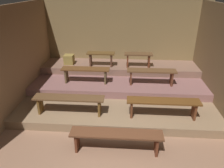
# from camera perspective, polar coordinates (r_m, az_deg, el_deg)

# --- Properties ---
(ground) EXTENTS (6.11, 5.49, 0.08)m
(ground) POSITION_cam_1_polar(r_m,az_deg,el_deg) (6.20, 1.28, -6.39)
(ground) COLOR #8D664E
(wall_back) EXTENTS (6.11, 0.06, 2.76)m
(wall_back) POSITION_cam_1_polar(r_m,az_deg,el_deg) (7.88, 2.29, 11.69)
(wall_back) COLOR olive
(wall_back) RESTS_ON ground
(wall_left) EXTENTS (0.06, 5.49, 2.76)m
(wall_left) POSITION_cam_1_polar(r_m,az_deg,el_deg) (6.31, -23.88, 6.17)
(wall_left) COLOR #896545
(wall_left) RESTS_ON ground
(wall_right) EXTENTS (0.06, 5.49, 2.76)m
(wall_right) POSITION_cam_1_polar(r_m,az_deg,el_deg) (6.10, 27.60, 4.85)
(wall_right) COLOR brown
(wall_right) RESTS_ON ground
(platform_lower) EXTENTS (5.31, 3.60, 0.22)m
(platform_lower) POSITION_cam_1_polar(r_m,az_deg,el_deg) (6.60, 1.54, -2.81)
(platform_lower) COLOR #8B6E50
(platform_lower) RESTS_ON ground
(platform_middle) EXTENTS (5.31, 2.30, 0.22)m
(platform_middle) POSITION_cam_1_polar(r_m,az_deg,el_deg) (7.09, 1.81, 1.21)
(platform_middle) COLOR #875A57
(platform_middle) RESTS_ON platform_lower
(platform_upper) EXTENTS (5.31, 1.14, 0.22)m
(platform_upper) POSITION_cam_1_polar(r_m,az_deg,el_deg) (7.54, 2.02, 4.53)
(platform_upper) COLOR #815E4D
(platform_upper) RESTS_ON platform_middle
(bench_floor_center) EXTENTS (1.89, 0.34, 0.46)m
(bench_floor_center) POSITION_cam_1_polar(r_m,az_deg,el_deg) (4.49, 1.16, -13.82)
(bench_floor_center) COLOR brown
(bench_floor_center) RESTS_ON ground
(bench_lower_left) EXTENTS (1.75, 0.34, 0.46)m
(bench_lower_left) POSITION_cam_1_polar(r_m,az_deg,el_deg) (5.40, -11.38, -4.33)
(bench_lower_left) COLOR brown
(bench_lower_left) RESTS_ON platform_lower
(bench_lower_right) EXTENTS (1.75, 0.34, 0.46)m
(bench_lower_right) POSITION_cam_1_polar(r_m,az_deg,el_deg) (5.29, 13.47, -5.17)
(bench_lower_right) COLOR brown
(bench_lower_right) RESTS_ON platform_lower
(bench_middle_left) EXTENTS (1.45, 0.34, 0.46)m
(bench_middle_left) POSITION_cam_1_polar(r_m,az_deg,el_deg) (6.52, -7.06, 3.31)
(bench_middle_left) COLOR brown
(bench_middle_left) RESTS_ON platform_middle
(bench_middle_right) EXTENTS (1.45, 0.34, 0.46)m
(bench_middle_right) POSITION_cam_1_polar(r_m,az_deg,el_deg) (6.45, 10.47, 2.82)
(bench_middle_right) COLOR brown
(bench_middle_right) RESTS_ON platform_middle
(bench_upper_left) EXTENTS (0.93, 0.34, 0.46)m
(bench_upper_left) POSITION_cam_1_polar(r_m,az_deg,el_deg) (7.26, -2.99, 7.36)
(bench_upper_left) COLOR brown
(bench_upper_left) RESTS_ON platform_upper
(bench_upper_right) EXTENTS (0.93, 0.34, 0.46)m
(bench_upper_right) POSITION_cam_1_polar(r_m,az_deg,el_deg) (7.21, 7.03, 7.10)
(bench_upper_right) COLOR brown
(bench_upper_right) RESTS_ON platform_upper
(wooden_crate_upper) EXTENTS (0.32, 0.32, 0.32)m
(wooden_crate_upper) POSITION_cam_1_polar(r_m,az_deg,el_deg) (7.64, -11.38, 6.46)
(wooden_crate_upper) COLOR olive
(wooden_crate_upper) RESTS_ON platform_upper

